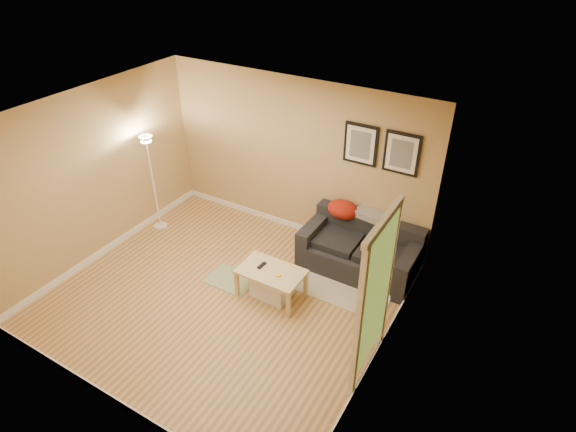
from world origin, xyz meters
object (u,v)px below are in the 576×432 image
(sofa, at_px, (360,248))
(side_table, at_px, (372,314))
(coffee_table, at_px, (271,283))
(book_stack, at_px, (375,294))
(floor_lamp, at_px, (154,186))
(storage_bin, at_px, (272,286))

(sofa, relative_size, side_table, 2.84)
(sofa, xyz_separation_m, coffee_table, (-0.81, -1.18, -0.15))
(sofa, xyz_separation_m, side_table, (0.64, -1.10, -0.08))
(side_table, distance_m, book_stack, 0.33)
(coffee_table, distance_m, side_table, 1.45)
(coffee_table, xyz_separation_m, floor_lamp, (-2.57, 0.52, 0.57))
(side_table, bearing_deg, storage_bin, -177.60)
(book_stack, bearing_deg, side_table, -160.21)
(sofa, height_order, floor_lamp, floor_lamp)
(storage_bin, distance_m, floor_lamp, 2.69)
(floor_lamp, bearing_deg, storage_bin, -11.21)
(book_stack, xyz_separation_m, floor_lamp, (-4.03, 0.45, 0.16))
(sofa, distance_m, storage_bin, 1.43)
(book_stack, bearing_deg, sofa, 131.79)
(coffee_table, distance_m, floor_lamp, 2.68)
(storage_bin, xyz_separation_m, side_table, (1.45, 0.06, 0.13))
(side_table, bearing_deg, floor_lamp, 173.63)
(book_stack, relative_size, floor_lamp, 0.13)
(side_table, distance_m, floor_lamp, 4.07)
(coffee_table, bearing_deg, floor_lamp, -171.21)
(storage_bin, xyz_separation_m, floor_lamp, (-2.57, 0.51, 0.62))
(book_stack, distance_m, floor_lamp, 4.06)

